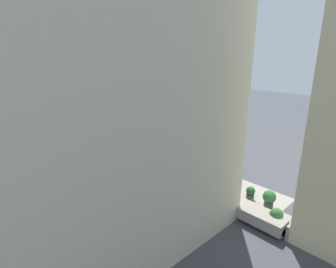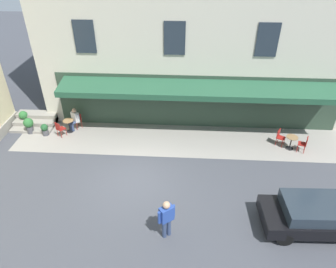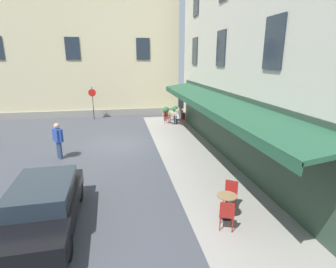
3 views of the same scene
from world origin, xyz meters
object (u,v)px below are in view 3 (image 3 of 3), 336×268
Objects in this scene: cafe_chair_red_near_door at (167,116)px; cafe_chair_red_corner_right at (182,118)px; parked_car_black at (43,205)px; cafe_table_mid_terrace at (174,117)px; potted_plant_entrance_left at (166,111)px; no_parking_sign at (92,97)px; cafe_chair_red_kerbside at (231,192)px; walking_pedestrian_in_blue at (58,138)px; cafe_table_near_entrance at (227,203)px; cafe_chair_red_by_window at (227,213)px; seated_patron_in_white at (179,115)px; potted_plant_by_steps at (166,116)px; potted_plant_under_sign at (175,110)px.

cafe_chair_red_corner_right is (-0.72, -1.04, 0.00)m from cafe_chair_red_near_door.
parked_car_black is (-11.43, 6.75, 0.16)m from cafe_chair_red_corner_right.
parked_car_black reaches higher than cafe_chair_red_corner_right.
potted_plant_entrance_left is (2.23, 0.27, 0.06)m from cafe_table_mid_terrace.
no_parking_sign is 14.52m from parked_car_black.
cafe_chair_red_kerbside is at bearing -89.68° from parked_car_black.
walking_pedestrian_in_blue is at bearing 141.13° from potted_plant_entrance_left.
cafe_table_mid_terrace is at bearing -113.71° from no_parking_sign.
parked_car_black is (-14.04, 5.98, 0.16)m from potted_plant_entrance_left.
cafe_chair_red_near_door is 0.21× the size of parked_car_black.
cafe_table_near_entrance is at bearing 178.18° from cafe_chair_red_near_door.
walking_pedestrian_in_blue is 0.68× the size of no_parking_sign.
cafe_chair_red_by_window is 0.51× the size of walking_pedestrian_in_blue.
walking_pedestrian_in_blue is (6.81, 5.79, 0.49)m from cafe_chair_red_by_window.
potted_plant_entrance_left is (2.61, 0.77, -0.00)m from cafe_chair_red_corner_right.
cafe_chair_red_by_window is (-0.59, 0.24, 0.06)m from cafe_table_near_entrance.
walking_pedestrian_in_blue is (-6.08, 6.97, 0.54)m from cafe_table_mid_terrace.
seated_patron_in_white reaches higher than cafe_chair_red_kerbside.
seated_patron_in_white is 0.74× the size of walking_pedestrian_in_blue.
potted_plant_entrance_left is at bearing 13.57° from seated_patron_in_white.
cafe_chair_red_by_window is at bearing 176.57° from potted_plant_entrance_left.
walking_pedestrian_in_blue is (-5.83, 7.30, 0.33)m from seated_patron_in_white.
no_parking_sign reaches higher than cafe_chair_red_by_window.
cafe_table_mid_terrace is 1.07× the size of potted_plant_by_steps.
cafe_chair_red_near_door is at bearing -112.80° from no_parking_sign.
cafe_chair_red_near_door is 1.00× the size of cafe_chair_red_corner_right.
potted_plant_under_sign is at bearing -32.78° from potted_plant_by_steps.
cafe_chair_red_by_window is at bearing 172.37° from cafe_chair_red_corner_right.
cafe_chair_red_by_window is 16.36m from no_parking_sign.
parked_car_black is (-14.80, 6.92, 0.21)m from potted_plant_under_sign.
seated_patron_in_white is (-0.59, -0.86, 0.15)m from cafe_chair_red_near_door.
cafe_chair_red_by_window is 8.95m from walking_pedestrian_in_blue.
no_parking_sign is 6.87m from potted_plant_under_sign.
potted_plant_by_steps is (7.36, -6.54, -0.67)m from walking_pedestrian_in_blue.
potted_plant_entrance_left is at bearing -2.63° from cafe_table_near_entrance.
no_parking_sign is 0.60× the size of parked_car_black.
potted_plant_entrance_left reaches higher than cafe_chair_red_near_door.
cafe_table_near_entrance is at bearing -22.12° from cafe_chair_red_by_window.
cafe_chair_red_near_door is (12.12, -0.05, 0.00)m from cafe_chair_red_kerbside.
seated_patron_in_white is 1.74m from potted_plant_by_steps.
cafe_chair_red_kerbside is at bearing -33.88° from cafe_table_near_entrance.
no_parking_sign is 3.72× the size of potted_plant_by_steps.
cafe_chair_red_corner_right is 0.51× the size of walking_pedestrian_in_blue.
cafe_table_near_entrance is at bearing 173.12° from cafe_chair_red_corner_right.
cafe_chair_red_kerbside reaches higher than potted_plant_under_sign.
seated_patron_in_white is 1.39× the size of potted_plant_entrance_left.
parked_car_black is at bearing 154.83° from cafe_chair_red_near_door.
potted_plant_under_sign reaches higher than cafe_table_mid_terrace.
cafe_chair_red_corner_right is 0.69× the size of seated_patron_in_white.
no_parking_sign is at bearing 17.46° from cafe_chair_red_by_window.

